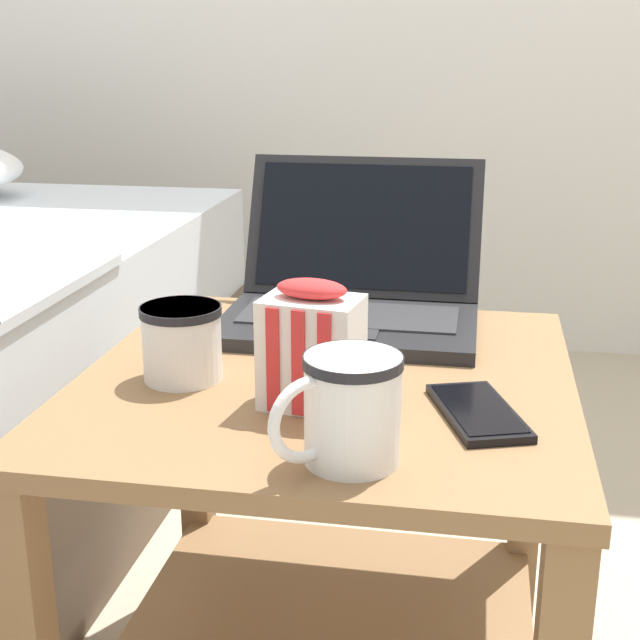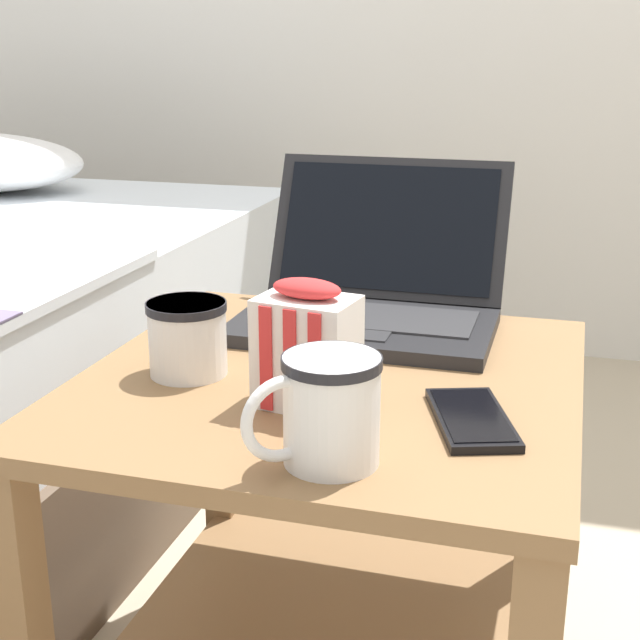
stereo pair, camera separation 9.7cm
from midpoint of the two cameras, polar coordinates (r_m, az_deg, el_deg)
bedside_table at (r=1.11m, az=3.21°, el=-12.04°), size 0.57×0.59×0.50m
laptop at (r=1.22m, az=5.64°, el=1.75°), size 0.34×0.31×0.21m
mug_front_left at (r=0.81m, az=3.99°, el=-5.55°), size 0.11×0.11×0.10m
mug_front_right at (r=1.03m, az=-5.86°, el=-0.89°), size 0.09×0.12×0.09m
snack_bag at (r=0.93m, az=2.06°, el=-1.83°), size 0.11×0.09×0.14m
cell_phone at (r=0.93m, az=12.67°, el=-6.23°), size 0.12×0.16×0.01m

